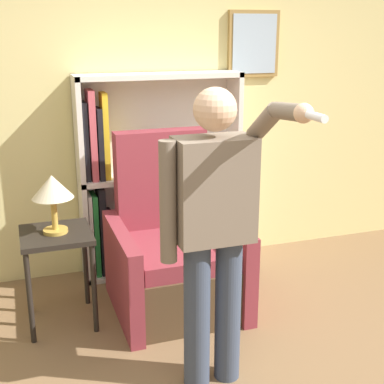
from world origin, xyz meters
name	(u,v)px	position (x,y,z in m)	size (l,w,h in m)	color
wall_back	(161,103)	(0.01, 2.03, 1.40)	(8.00, 0.11, 2.80)	#DBCC84
bookcase	(143,179)	(-0.21, 1.87, 0.81)	(1.33, 0.28, 1.66)	silver
armchair	(173,256)	(-0.15, 1.23, 0.38)	(0.89, 0.92, 1.27)	#4C3823
person_standing	(214,224)	(-0.20, 0.26, 0.98)	(0.57, 0.78, 1.71)	#384256
side_table	(57,248)	(-0.97, 1.22, 0.56)	(0.47, 0.47, 0.68)	black
table_lamp	(52,190)	(-0.97, 1.22, 0.98)	(0.28, 0.28, 0.40)	gold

